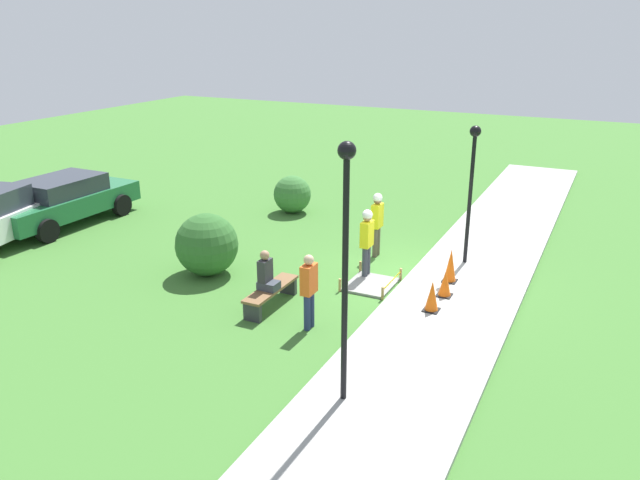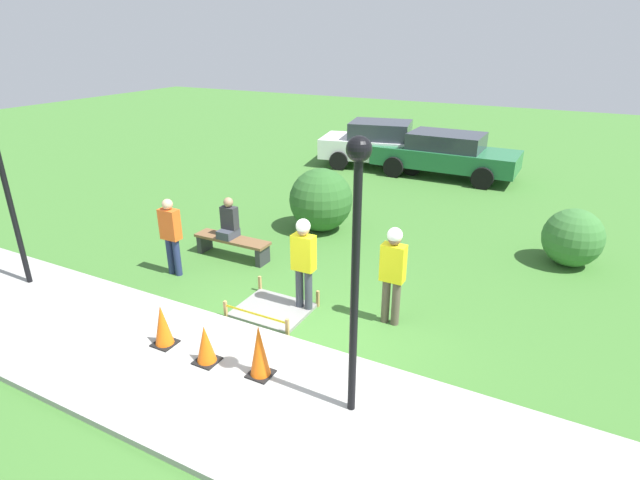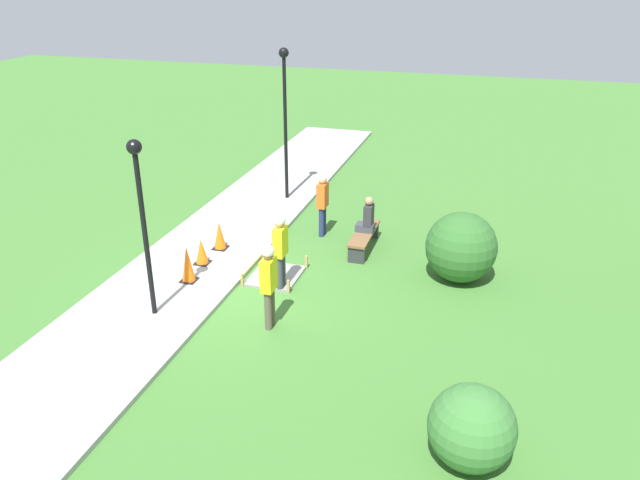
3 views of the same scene
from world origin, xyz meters
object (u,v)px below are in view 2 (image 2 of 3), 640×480
Objects in this scene: bystander_in_orange_shirt at (171,233)px; lamppost_near at (356,242)px; worker_supervisor at (304,258)px; parked_car_green at (445,154)px; traffic_cone_far_patch at (205,344)px; person_seated_on_bench at (229,222)px; worker_assistant at (393,268)px; park_bench at (232,244)px; traffic_cone_sidewalk_edge at (259,351)px; parked_car_white at (380,144)px; traffic_cone_near_patch at (163,325)px.

lamppost_near is (4.90, -2.06, 1.54)m from bystander_in_orange_shirt.
worker_supervisor is 0.36× the size of parked_car_green.
person_seated_on_bench is at bearing 121.97° from traffic_cone_far_patch.
worker_assistant is at bearing -79.78° from parked_car_green.
parked_car_green is at bearing 74.96° from park_bench.
traffic_cone_sidewalk_edge is at bearing -47.69° from person_seated_on_bench.
lamppost_near is 13.30m from parked_car_white.
lamppost_near is at bearing -81.86° from parked_car_white.
traffic_cone_sidewalk_edge is (0.88, 0.11, 0.10)m from traffic_cone_far_patch.
lamppost_near is at bearing -37.04° from park_bench.
lamppost_near is (3.19, 0.04, 2.01)m from traffic_cone_near_patch.
traffic_cone_sidewalk_edge is 12.13m from parked_car_green.
bystander_in_orange_shirt is 10.37m from parked_car_white.
bystander_in_orange_shirt is 5.54m from lamppost_near.
parked_car_white is at bearing 109.79° from lamppost_near.
traffic_cone_far_patch is 12.70m from parked_car_white.
parked_car_green is (2.49, -0.29, -0.05)m from parked_car_white.
lamppost_near reaches higher than parked_car_green.
traffic_cone_far_patch is 3.41m from bystander_in_orange_shirt.
worker_assistant is 0.49× the size of lamppost_near.
traffic_cone_sidewalk_edge is at bearing 179.13° from lamppost_near.
worker_assistant is at bearing -79.33° from parked_car_white.
park_bench is (-2.92, 3.26, -0.18)m from traffic_cone_sidewalk_edge.
person_seated_on_bench is 0.55× the size of bystander_in_orange_shirt.
park_bench is at bearing 153.43° from worker_supervisor.
traffic_cone_sidewalk_edge is at bearing -86.74° from parked_car_green.
traffic_cone_far_patch is 2.26m from worker_supervisor.
park_bench is at bearing 65.85° from bystander_in_orange_shirt.
lamppost_near is 12.41m from parked_car_green.
worker_supervisor is at bearing 56.96° from traffic_cone_near_patch.
traffic_cone_near_patch is 3.62m from person_seated_on_bench.
traffic_cone_near_patch is 1.13× the size of traffic_cone_far_patch.
person_seated_on_bench is 0.18× the size of parked_car_green.
worker_assistant is at bearing -13.55° from person_seated_on_bench.
traffic_cone_sidewalk_edge is 2.12m from worker_supervisor.
parked_car_white is at bearing 99.80° from traffic_cone_far_patch.
bystander_in_orange_shirt is at bearing 179.45° from worker_supervisor.
person_seated_on_bench is 0.51× the size of worker_assistant.
parked_car_green is at bearing 84.32° from traffic_cone_near_patch.
parked_car_green is (2.38, 8.85, 0.46)m from park_bench.
parked_car_green reaches higher than traffic_cone_far_patch.
worker_supervisor is 1.54m from worker_assistant.
parked_car_white is at bearing 112.33° from worker_assistant.
worker_assistant is 10.90m from parked_car_white.
bystander_in_orange_shirt is 10.50m from parked_car_green.
traffic_cone_near_patch is 0.84× the size of traffic_cone_sidewalk_edge.
lamppost_near is (1.43, -0.02, 1.95)m from traffic_cone_sidewalk_edge.
traffic_cone_near_patch is at bearing -95.77° from parked_car_white.
worker_supervisor is 10.72m from parked_car_white.
traffic_cone_far_patch is 3.95m from park_bench.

